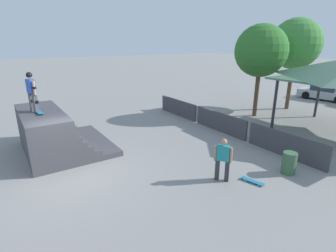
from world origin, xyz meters
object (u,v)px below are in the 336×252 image
object	(u,v)px
bystander_walking	(223,158)
skateboard_on_deck	(40,112)
skater_on_deck	(31,89)
tree_beside_pavilion	(296,44)
parked_car_silver	(325,93)
skateboard_on_ground	(252,181)
trash_bin	(289,163)
tree_far_back	(261,51)

from	to	relation	value
bystander_walking	skateboard_on_deck	bearing A→B (deg)	2.68
skater_on_deck	tree_beside_pavilion	size ratio (longest dim) A/B	0.26
tree_beside_pavilion	parked_car_silver	world-z (taller)	tree_beside_pavilion
skater_on_deck	parked_car_silver	distance (m)	22.47
skateboard_on_ground	tree_beside_pavilion	bearing A→B (deg)	-76.90
bystander_walking	trash_bin	bearing A→B (deg)	-149.93
skateboard_on_ground	parked_car_silver	bearing A→B (deg)	-85.30
tree_far_back	bystander_walking	bearing A→B (deg)	-57.78
skater_on_deck	parked_car_silver	bearing A→B (deg)	69.74
trash_bin	skateboard_on_ground	bearing A→B (deg)	-100.04
skateboard_on_deck	skateboard_on_ground	size ratio (longest dim) A/B	0.93
skater_on_deck	skateboard_on_deck	size ratio (longest dim) A/B	2.12
skater_on_deck	trash_bin	size ratio (longest dim) A/B	1.98
skateboard_on_deck	tree_far_back	xyz separation A→B (m)	(0.73, 12.98, 2.24)
bystander_walking	skater_on_deck	bearing A→B (deg)	1.12
skater_on_deck	trash_bin	xyz separation A→B (m)	(7.29, 7.55, -2.47)
tree_beside_pavilion	trash_bin	xyz separation A→B (m)	(6.05, -9.17, -4.21)
skateboard_on_deck	trash_bin	distance (m)	10.20
tree_far_back	parked_car_silver	bearing A→B (deg)	90.26
bystander_walking	skateboard_on_ground	size ratio (longest dim) A/B	1.88
skater_on_deck	bystander_walking	size ratio (longest dim) A/B	1.05
tree_far_back	parked_car_silver	world-z (taller)	tree_far_back
skater_on_deck	tree_beside_pavilion	xyz separation A→B (m)	(1.24, 16.72, 1.74)
skateboard_on_deck	trash_bin	size ratio (longest dim) A/B	0.93
bystander_walking	tree_beside_pavilion	size ratio (longest dim) A/B	0.25
parked_car_silver	skater_on_deck	bearing A→B (deg)	-100.77
skater_on_deck	tree_far_back	bearing A→B (deg)	67.46
skateboard_on_deck	parked_car_silver	size ratio (longest dim) A/B	0.18
skateboard_on_ground	trash_bin	xyz separation A→B (m)	(0.30, 1.70, 0.37)
tree_beside_pavilion	tree_far_back	distance (m)	3.64
skateboard_on_ground	trash_bin	distance (m)	1.76
skateboard_on_deck	trash_bin	bearing A→B (deg)	43.12
tree_beside_pavilion	parked_car_silver	bearing A→B (deg)	90.79
bystander_walking	parked_car_silver	xyz separation A→B (m)	(-5.11, 17.27, -0.29)
tree_beside_pavilion	trash_bin	bearing A→B (deg)	-56.60
trash_bin	tree_far_back	bearing A→B (deg)	137.64
trash_bin	bystander_walking	bearing A→B (deg)	-112.19
tree_beside_pavilion	trash_bin	size ratio (longest dim) A/B	7.52
parked_car_silver	tree_beside_pavilion	bearing A→B (deg)	-97.00
skater_on_deck	tree_far_back	xyz separation A→B (m)	(1.20, 13.09, 1.33)
skateboard_on_deck	tree_far_back	distance (m)	13.19
bystander_walking	tree_beside_pavilion	xyz separation A→B (m)	(-5.03, 11.66, 3.74)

